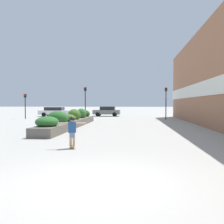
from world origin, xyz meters
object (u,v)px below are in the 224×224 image
object	(u,v)px
skateboarder	(72,128)
car_leftmost	(107,111)
skateboard	(72,147)
traffic_light_right	(166,98)
traffic_light_left	(85,98)
car_center_left	(55,111)
traffic_light_far_left	(25,102)

from	to	relation	value
skateboarder	car_leftmost	bearing A→B (deg)	81.86
skateboard	traffic_light_right	size ratio (longest dim) A/B	0.16
skateboarder	traffic_light_left	bearing A→B (deg)	88.33
skateboard	car_center_left	size ratio (longest dim) A/B	0.13
skateboard	car_leftmost	xyz separation A→B (m)	(-1.57, 26.88, 0.69)
car_leftmost	traffic_light_left	distance (m)	8.09
traffic_light_far_left	traffic_light_right	bearing A→B (deg)	0.59
skateboard	car_center_left	distance (m)	27.10
car_leftmost	traffic_light_right	size ratio (longest dim) A/B	1.05
skateboarder	traffic_light_far_left	distance (m)	22.47
car_center_left	traffic_light_far_left	bearing A→B (deg)	-17.59
car_center_left	traffic_light_far_left	size ratio (longest dim) A/B	1.52
skateboard	car_leftmost	world-z (taller)	car_leftmost
car_leftmost	car_center_left	distance (m)	7.62
skateboarder	traffic_light_right	distance (m)	20.79
skateboard	traffic_light_right	bearing A→B (deg)	60.92
traffic_light_right	traffic_light_far_left	world-z (taller)	traffic_light_right
car_leftmost	traffic_light_far_left	size ratio (longest dim) A/B	1.29
car_leftmost	traffic_light_far_left	xyz separation A→B (m)	(-9.39, -7.31, 1.37)
car_leftmost	traffic_light_left	size ratio (longest dim) A/B	1.04
car_center_left	traffic_light_right	world-z (taller)	traffic_light_right
car_center_left	traffic_light_left	distance (m)	8.75
skateboard	skateboarder	size ratio (longest dim) A/B	0.49
skateboard	traffic_light_left	distance (m)	19.65
traffic_light_right	traffic_light_far_left	size ratio (longest dim) A/B	1.23
skateboard	skateboarder	distance (m)	0.77
traffic_light_left	traffic_light_far_left	size ratio (longest dim) A/B	1.24
skateboarder	traffic_light_far_left	world-z (taller)	traffic_light_far_left
skateboarder	traffic_light_right	size ratio (longest dim) A/B	0.33
car_leftmost	traffic_light_left	xyz separation A→B (m)	(-1.75, -7.68, 1.83)
car_leftmost	traffic_light_right	distance (m)	10.75
traffic_light_left	traffic_light_far_left	bearing A→B (deg)	177.24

